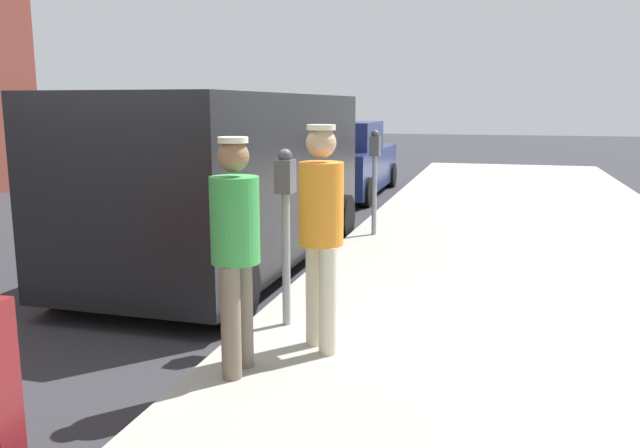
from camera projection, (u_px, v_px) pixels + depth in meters
ground_plane at (165, 316)px, 6.32m from camera, size 80.00×80.00×0.00m
sidewalk_slab at (544, 343)px, 5.40m from camera, size 5.00×32.00×0.15m
parking_meter_near at (286, 207)px, 5.45m from camera, size 0.14×0.18×1.52m
parking_meter_far at (375, 164)px, 9.34m from camera, size 0.14×0.18×1.52m
pedestrian_in_green at (235, 241)px, 4.47m from camera, size 0.34×0.36×1.67m
pedestrian_in_orange at (321, 223)px, 4.90m from camera, size 0.34×0.34×1.73m
parked_van at (230, 176)px, 8.07m from camera, size 2.18×5.22×2.15m
parked_sedan_ahead at (342, 162)px, 14.63m from camera, size 1.97×4.41×1.65m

